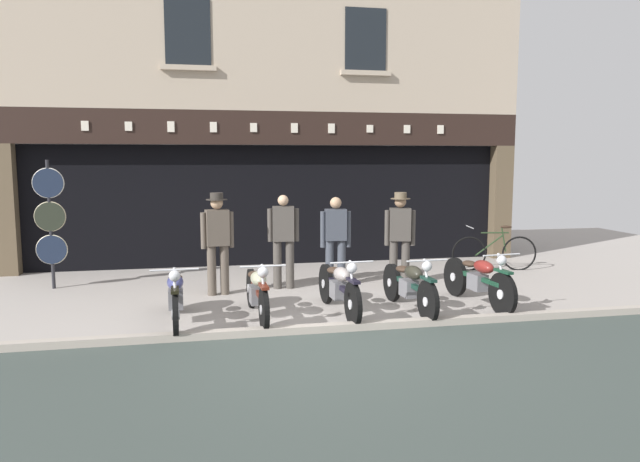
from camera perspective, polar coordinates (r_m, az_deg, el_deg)
ground at (r=7.08m, az=1.89°, el=-12.41°), size 23.09×22.00×0.18m
shop_facade at (r=14.57m, az=-5.43°, el=4.75°), size 11.39×4.42×6.52m
motorcycle_left at (r=8.56m, az=-13.73°, el=-6.02°), size 0.62×1.98×0.91m
motorcycle_center_left at (r=8.64m, az=-6.07°, el=-5.77°), size 0.62×1.97×0.90m
motorcycle_center at (r=8.84m, az=1.84°, el=-5.38°), size 0.62×2.04×0.91m
motorcycle_center_right at (r=9.10m, az=8.62°, el=-5.13°), size 0.62×1.96×0.90m
motorcycle_right at (r=9.69m, az=15.00°, el=-4.48°), size 0.62×2.00×0.92m
salesman_left at (r=10.14m, az=-9.85°, el=-0.69°), size 0.55×0.36×1.74m
shopkeeper_center at (r=10.52m, az=-3.55°, el=-0.59°), size 0.56×0.27×1.67m
salesman_right at (r=10.72m, az=1.51°, el=-0.59°), size 0.56×0.26×1.62m
assistant_far_right at (r=10.89m, az=7.70°, el=-0.25°), size 0.55×0.36×1.70m
tyre_sign_pole at (r=11.47m, az=-24.57°, el=1.18°), size 0.54×0.06×2.29m
advert_board_near at (r=13.24m, az=1.63°, el=4.59°), size 0.68×0.03×1.11m
leaning_bicycle at (r=12.82m, az=16.46°, el=-1.95°), size 1.76×0.51×0.95m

